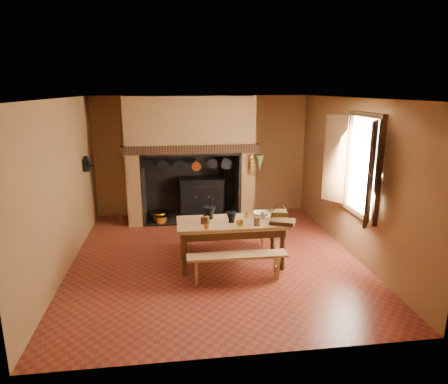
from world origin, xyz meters
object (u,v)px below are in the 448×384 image
object	(u,v)px
bench_front	(237,261)
wicker_basket	(279,215)
mixing_bowl	(261,214)
work_table	(231,228)
coffee_grinder	(205,220)
iron_range	(202,196)

from	to	relation	value
bench_front	wicker_basket	distance (m)	1.14
wicker_basket	mixing_bowl	bearing A→B (deg)	146.02
mixing_bowl	wicker_basket	bearing A→B (deg)	-43.28
work_table	wicker_basket	xyz separation A→B (m)	(0.81, -0.02, 0.21)
coffee_grinder	mixing_bowl	distance (m)	1.05
work_table	wicker_basket	distance (m)	0.84
coffee_grinder	bench_front	bearing A→B (deg)	-28.36
bench_front	wicker_basket	world-z (taller)	wicker_basket
work_table	coffee_grinder	size ratio (longest dim) A/B	10.22
coffee_grinder	iron_range	bearing A→B (deg)	108.29
bench_front	mixing_bowl	world-z (taller)	mixing_bowl
mixing_bowl	work_table	bearing A→B (deg)	-159.13
iron_range	mixing_bowl	size ratio (longest dim) A/B	5.65
coffee_grinder	mixing_bowl	world-z (taller)	coffee_grinder
work_table	coffee_grinder	distance (m)	0.49
work_table	bench_front	size ratio (longest dim) A/B	1.16
iron_range	work_table	xyz separation A→B (m)	(0.28, -2.77, 0.18)
mixing_bowl	iron_range	bearing A→B (deg)	108.32
work_table	bench_front	distance (m)	0.69
work_table	iron_range	bearing A→B (deg)	95.86
mixing_bowl	wicker_basket	size ratio (longest dim) A/B	0.95
iron_range	wicker_basket	world-z (taller)	iron_range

